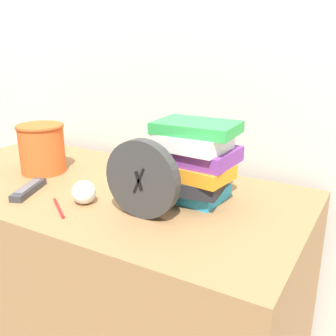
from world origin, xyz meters
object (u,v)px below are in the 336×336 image
desk_clock (142,179)px  pen (59,208)px  basket (42,147)px  tv_remote (29,189)px  book_stack (192,162)px  crumpled_paper_ball (84,192)px

desk_clock → pen: bearing=-161.1°
basket → pen: (0.27, -0.21, -0.08)m
basket → pen: bearing=-37.1°
desk_clock → tv_remote: (-0.39, -0.03, -0.09)m
desk_clock → basket: desk_clock is taller
desk_clock → book_stack: book_stack is taller
pen → tv_remote: bearing=165.3°
crumpled_paper_ball → basket: bearing=155.4°
book_stack → basket: (-0.56, -0.03, -0.02)m
desk_clock → crumpled_paper_ball: 0.20m
book_stack → pen: size_ratio=2.25×
book_stack → basket: bearing=-176.6°
desk_clock → crumpled_paper_ball: size_ratio=3.09×
tv_remote → pen: bearing=-14.7°
crumpled_paper_ball → desk_clock: bearing=3.1°
tv_remote → basket: bearing=123.7°
basket → crumpled_paper_ball: (0.31, -0.14, -0.06)m
tv_remote → pen: 0.17m
crumpled_paper_ball → pen: crumpled_paper_ball is taller
crumpled_paper_ball → pen: 0.08m
basket → crumpled_paper_ball: basket is taller
tv_remote → pen: size_ratio=1.45×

